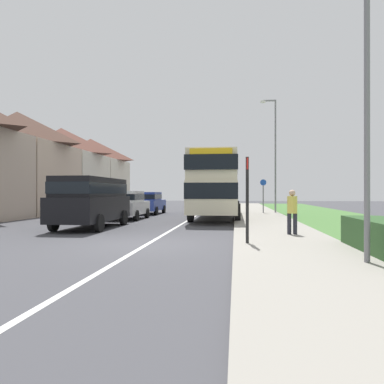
# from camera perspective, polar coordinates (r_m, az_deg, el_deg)

# --- Properties ---
(ground_plane) EXTENTS (120.00, 120.00, 0.00)m
(ground_plane) POSITION_cam_1_polar(r_m,az_deg,el_deg) (11.35, -6.97, -8.05)
(ground_plane) COLOR #424247
(lane_marking_centre) EXTENTS (0.14, 60.00, 0.01)m
(lane_marking_centre) POSITION_cam_1_polar(r_m,az_deg,el_deg) (19.17, -1.28, -4.78)
(lane_marking_centre) COLOR silver
(lane_marking_centre) RESTS_ON ground_plane
(pavement_near_side) EXTENTS (3.20, 68.00, 0.12)m
(pavement_near_side) POSITION_cam_1_polar(r_m,az_deg,el_deg) (17.06, 11.93, -5.18)
(pavement_near_side) COLOR gray
(pavement_near_side) RESTS_ON ground_plane
(grass_verge_seaward) EXTENTS (6.00, 68.00, 0.08)m
(grass_verge_seaward) POSITION_cam_1_polar(r_m,az_deg,el_deg) (17.96, 25.77, -4.97)
(grass_verge_seaward) COLOR #477538
(grass_verge_seaward) RESTS_ON ground_plane
(double_decker_bus) EXTENTS (2.80, 11.26, 3.70)m
(double_decker_bus) POSITION_cam_1_polar(r_m,az_deg,el_deg) (22.72, 3.86, 1.35)
(double_decker_bus) COLOR beige
(double_decker_bus) RESTS_ON ground_plane
(parked_van_black) EXTENTS (2.11, 5.18, 2.22)m
(parked_van_black) POSITION_cam_1_polar(r_m,az_deg,el_deg) (16.92, -15.24, -0.94)
(parked_van_black) COLOR black
(parked_van_black) RESTS_ON ground_plane
(parked_car_white) EXTENTS (1.96, 3.98, 1.66)m
(parked_car_white) POSITION_cam_1_polar(r_m,az_deg,el_deg) (21.97, -10.03, -1.81)
(parked_car_white) COLOR silver
(parked_car_white) RESTS_ON ground_plane
(parked_car_blue) EXTENTS (1.98, 4.44, 1.61)m
(parked_car_blue) POSITION_cam_1_polar(r_m,az_deg,el_deg) (27.17, -6.83, -1.53)
(parked_car_blue) COLOR navy
(parked_car_blue) RESTS_ON ground_plane
(pedestrian_at_stop) EXTENTS (0.34, 0.34, 1.67)m
(pedestrian_at_stop) POSITION_cam_1_polar(r_m,az_deg,el_deg) (13.29, 15.22, -2.66)
(pedestrian_at_stop) COLOR #23232D
(pedestrian_at_stop) RESTS_ON ground_plane
(bus_stop_sign) EXTENTS (0.09, 0.52, 2.60)m
(bus_stop_sign) POSITION_cam_1_polar(r_m,az_deg,el_deg) (10.73, 8.54, -0.26)
(bus_stop_sign) COLOR black
(bus_stop_sign) RESTS_ON ground_plane
(cycle_route_sign) EXTENTS (0.44, 0.08, 2.52)m
(cycle_route_sign) POSITION_cam_1_polar(r_m,az_deg,el_deg) (26.86, 10.95, -0.40)
(cycle_route_sign) COLOR slate
(cycle_route_sign) RESTS_ON ground_plane
(street_lamp_near) EXTENTS (1.14, 0.20, 7.74)m
(street_lamp_near) POSITION_cam_1_polar(r_m,az_deg,el_deg) (8.94, 24.77, 18.53)
(street_lamp_near) COLOR slate
(street_lamp_near) RESTS_ON ground_plane
(street_lamp_mid) EXTENTS (1.14, 0.20, 8.36)m
(street_lamp_mid) POSITION_cam_1_polar(r_m,az_deg,el_deg) (27.76, 12.57, 6.46)
(street_lamp_mid) COLOR slate
(street_lamp_mid) RESTS_ON ground_plane
(house_terrace_far_side) EXTENTS (6.92, 27.07, 7.44)m
(house_terrace_far_side) POSITION_cam_1_polar(r_m,az_deg,el_deg) (32.52, -22.24, 3.70)
(house_terrace_far_side) COLOR tan
(house_terrace_far_side) RESTS_ON ground_plane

